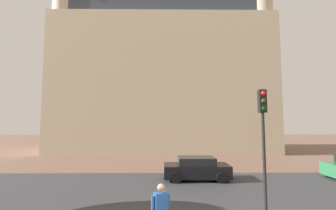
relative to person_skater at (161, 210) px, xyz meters
name	(u,v)px	position (x,y,z in m)	size (l,w,h in m)	color
ground_plane	(170,175)	(0.44, 9.21, -0.96)	(120.00, 120.00, 0.00)	brown
street_asphalt_strip	(171,186)	(0.44, 6.21, -0.96)	(120.00, 7.15, 0.00)	#38383D
landmark_building	(162,69)	(-0.38, 23.91, 10.05)	(27.56, 10.89, 37.25)	beige
person_skater	(161,210)	(0.00, 0.00, 0.00)	(0.56, 0.40, 1.73)	slate
car_black	(196,169)	(2.12, 7.78, -0.27)	(4.12, 2.08, 1.41)	black
traffic_light_pole	(263,127)	(3.93, 1.81, 2.42)	(0.28, 0.34, 4.86)	black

